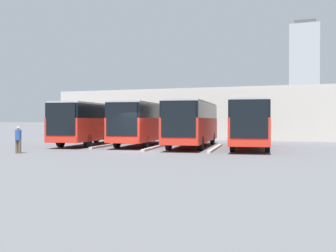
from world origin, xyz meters
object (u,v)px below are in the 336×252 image
bus_1 (193,122)px  bus_3 (92,122)px  bus_0 (251,122)px  bus_2 (144,122)px  pedestrian (18,139)px

bus_1 → bus_3: same height
bus_1 → bus_0: bearing=172.7°
bus_0 → bus_1: bearing=-7.3°
bus_2 → pedestrian: size_ratio=6.95×
bus_1 → bus_3: bearing=-8.8°
pedestrian → bus_0: bearing=34.0°
bus_2 → pedestrian: bus_2 is taller
bus_0 → pedestrian: size_ratio=6.95×
bus_2 → bus_3: size_ratio=1.00×
bus_2 → pedestrian: 10.80m
bus_2 → bus_3: 4.37m
bus_1 → pedestrian: 12.35m
bus_0 → pedestrian: bus_0 is taller
bus_0 → bus_1: 4.30m
bus_0 → bus_1: same height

